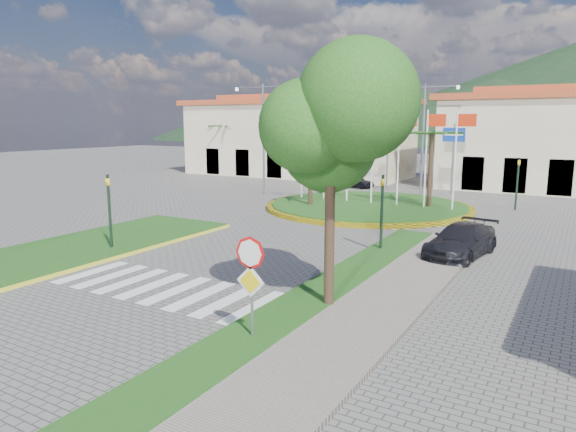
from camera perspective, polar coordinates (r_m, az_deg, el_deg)
The scene contains 23 objects.
ground at distance 14.86m, azimuth -24.78°, elevation -11.41°, with size 160.00×160.00×0.00m, color slate.
sidewalk_right at distance 12.33m, azimuth 0.41°, elevation -14.55°, with size 4.00×28.00×0.15m, color gray.
verge_right at distance 12.91m, azimuth -4.34°, elevation -13.32°, with size 1.60×28.00×0.18m, color #1C4E16.
median_left at distance 23.26m, azimuth -22.00°, elevation -3.29°, with size 5.00×14.00×0.18m, color #1C4E16.
crosswalk at distance 17.27m, azimuth -13.83°, elevation -7.70°, with size 8.00×3.00×0.01m, color silver.
roundabout_island at distance 32.28m, azimuth 8.88°, elevation 1.14°, with size 12.70×12.70×6.00m.
stop_sign at distance 12.25m, azimuth -4.16°, elevation -6.17°, with size 0.80×0.11×2.65m.
deciduous_tree at distance 14.08m, azimuth 4.81°, elevation 9.93°, with size 3.60×3.60×6.80m.
traffic_light_left at distance 22.22m, azimuth -19.25°, elevation 1.15°, with size 0.15×0.18×3.20m.
traffic_light_right at distance 21.20m, azimuth 10.40°, elevation 1.14°, with size 0.15×0.18×3.20m.
traffic_light_far at distance 34.06m, azimuth 24.15°, elevation 3.83°, with size 0.18×0.15×3.20m.
direction_sign_west at distance 41.02m, azimuth 11.01°, elevation 7.72°, with size 1.60×0.14×5.20m.
direction_sign_east at distance 39.65m, azimuth 17.90°, elevation 7.33°, with size 1.60×0.14×5.20m.
street_lamp_centre at distance 39.17m, azimuth 14.78°, elevation 8.87°, with size 4.80×0.16×8.00m.
street_lamp_west at distance 37.80m, azimuth -2.75°, elevation 9.15°, with size 4.80×0.16×8.00m.
building_left at distance 52.39m, azimuth 1.04°, elevation 8.84°, with size 23.32×9.54×8.05m.
building_right at distance 45.75m, azimuth 28.53°, elevation 7.39°, with size 19.08×9.54×8.05m.
hill_far_west at distance 162.11m, azimuth 6.13°, elevation 12.30°, with size 140.00×140.00×22.00m, color black.
hill_near_back at distance 139.41m, azimuth 21.74°, elevation 10.74°, with size 110.00×110.00×16.00m, color black.
white_van at distance 49.20m, azimuth 5.30°, elevation 4.94°, with size 2.25×4.88×1.36m, color silver.
car_dark_a at distance 42.59m, azimuth 7.46°, elevation 3.88°, with size 1.28×3.19×1.09m, color black.
car_dark_b at distance 43.98m, azimuth 26.55°, elevation 3.18°, with size 1.31×3.76×1.24m, color black.
car_side_right at distance 21.55m, azimuth 18.68°, elevation -2.60°, with size 1.80×4.44×1.29m, color black.
Camera 1 is at (11.56, -7.71, 5.26)m, focal length 32.00 mm.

